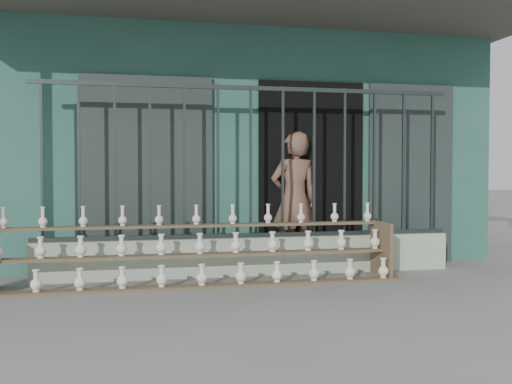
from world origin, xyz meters
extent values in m
plane|color=slate|center=(0.00, 0.00, 0.00)|extent=(60.00, 60.00, 0.00)
cube|color=#2A5A4E|center=(0.00, 4.30, 1.60)|extent=(7.00, 5.00, 3.20)
cube|color=black|center=(0.90, 1.82, 1.20)|extent=(1.40, 0.12, 2.40)
cube|color=#202B29|center=(-1.20, 1.78, 1.20)|extent=(1.60, 0.08, 2.40)
cube|color=#202B29|center=(2.30, 1.78, 1.20)|extent=(1.20, 0.08, 2.40)
cube|color=#59544C|center=(0.00, 1.20, 3.15)|extent=(7.40, 2.00, 0.12)
cube|color=#ACBCA1|center=(0.00, 1.30, 0.23)|extent=(5.00, 0.20, 0.45)
cube|color=#283330|center=(-2.35, 1.30, 1.35)|extent=(0.03, 0.03, 1.80)
cube|color=#283330|center=(-1.96, 1.30, 1.35)|extent=(0.03, 0.03, 1.80)
cube|color=#283330|center=(-1.57, 1.30, 1.35)|extent=(0.03, 0.03, 1.80)
cube|color=#283330|center=(-1.18, 1.30, 1.35)|extent=(0.03, 0.03, 1.80)
cube|color=#283330|center=(-0.78, 1.30, 1.35)|extent=(0.03, 0.03, 1.80)
cube|color=#283330|center=(-0.39, 1.30, 1.35)|extent=(0.03, 0.03, 1.80)
cube|color=#283330|center=(0.00, 1.30, 1.35)|extent=(0.03, 0.03, 1.80)
cube|color=#283330|center=(0.39, 1.30, 1.35)|extent=(0.03, 0.03, 1.80)
cube|color=#283330|center=(0.78, 1.30, 1.35)|extent=(0.03, 0.03, 1.80)
cube|color=#283330|center=(1.17, 1.30, 1.35)|extent=(0.03, 0.03, 1.80)
cube|color=#283330|center=(1.57, 1.30, 1.35)|extent=(0.03, 0.03, 1.80)
cube|color=#283330|center=(1.96, 1.30, 1.35)|extent=(0.03, 0.03, 1.80)
cube|color=#283330|center=(2.35, 1.30, 1.35)|extent=(0.03, 0.03, 1.80)
cube|color=#283330|center=(0.00, 1.30, 2.22)|extent=(5.00, 0.04, 0.05)
cube|color=#283330|center=(0.00, 1.30, 0.47)|extent=(5.00, 0.04, 0.05)
cube|color=brown|center=(-0.66, 0.65, 0.01)|extent=(4.50, 0.18, 0.03)
cube|color=brown|center=(-0.66, 0.90, 0.32)|extent=(4.50, 0.18, 0.03)
cube|color=brown|center=(-0.66, 1.15, 0.61)|extent=(4.50, 0.18, 0.03)
cube|color=brown|center=(1.49, 0.90, 0.32)|extent=(0.04, 0.55, 0.64)
imported|color=brown|center=(0.65, 1.70, 0.87)|extent=(0.68, 0.49, 1.74)
camera|label=1|loc=(-1.33, -5.33, 1.23)|focal=40.00mm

